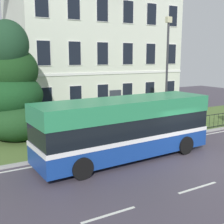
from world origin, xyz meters
name	(u,v)px	position (x,y,z in m)	size (l,w,h in m)	color
ground_plane	(180,156)	(0.00, 1.31, -0.01)	(60.00, 56.00, 0.18)	#443D49
georgian_townhouse	(92,39)	(2.16, 15.90, 6.72)	(14.72, 8.75, 13.12)	silver
iron_verge_railing	(172,127)	(2.16, 4.40, 0.62)	(16.77, 0.04, 0.97)	black
evergreen_tree	(13,91)	(-6.71, 8.63, 3.03)	(4.12, 4.11, 7.14)	#423328
single_decker_bus	(125,127)	(-2.61, 2.54, 1.59)	(9.31, 2.97, 3.02)	navy
street_lamp_post	(167,69)	(2.09, 5.03, 4.30)	(0.36, 0.24, 7.37)	#333338
litter_bin	(131,129)	(-0.47, 5.20, 0.69)	(0.47, 0.47, 1.13)	black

